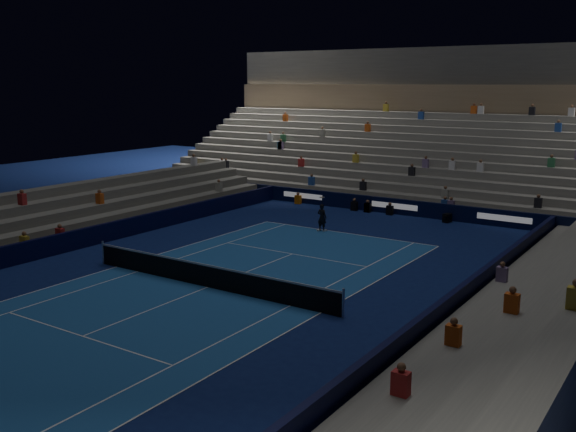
{
  "coord_description": "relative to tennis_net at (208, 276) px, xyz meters",
  "views": [
    {
      "loc": [
        17.05,
        -19.54,
        8.33
      ],
      "look_at": [
        0.0,
        6.0,
        2.0
      ],
      "focal_mm": 40.37,
      "sensor_mm": 36.0,
      "label": 1
    }
  ],
  "objects": [
    {
      "name": "sponsor_barrier_east",
      "position": [
        9.7,
        0.0,
        -0.0
      ],
      "size": [
        0.25,
        37.0,
        1.0
      ],
      "primitive_type": "cube",
      "color": "black",
      "rests_on": "ground"
    },
    {
      "name": "grandstand_main",
      "position": [
        0.0,
        27.9,
        2.87
      ],
      "size": [
        44.0,
        15.2,
        11.2
      ],
      "color": "slate",
      "rests_on": "ground"
    },
    {
      "name": "court_surface",
      "position": [
        0.0,
        0.0,
        -0.5
      ],
      "size": [
        10.97,
        23.77,
        0.01
      ],
      "primitive_type": "cube",
      "color": "#1B4E96",
      "rests_on": "ground"
    },
    {
      "name": "tennis_net",
      "position": [
        0.0,
        0.0,
        0.0
      ],
      "size": [
        12.9,
        0.1,
        1.1
      ],
      "color": "#B2B2B7",
      "rests_on": "ground"
    },
    {
      "name": "grandstand_west",
      "position": [
        -13.17,
        0.0,
        0.41
      ],
      "size": [
        5.0,
        37.0,
        2.5
      ],
      "color": "#60605B",
      "rests_on": "ground"
    },
    {
      "name": "grandstand_east",
      "position": [
        13.17,
        0.0,
        0.41
      ],
      "size": [
        5.0,
        37.0,
        2.5
      ],
      "color": "slate",
      "rests_on": "ground"
    },
    {
      "name": "tennis_player",
      "position": [
        -1.39,
        11.57,
        0.29
      ],
      "size": [
        0.59,
        0.4,
        1.59
      ],
      "primitive_type": "imported",
      "rotation": [
        0.0,
        0.0,
        3.11
      ],
      "color": "black",
      "rests_on": "ground"
    },
    {
      "name": "ground",
      "position": [
        0.0,
        0.0,
        -0.5
      ],
      "size": [
        90.0,
        90.0,
        0.0
      ],
      "primitive_type": "plane",
      "color": "#0D1A4F",
      "rests_on": "ground"
    },
    {
      "name": "sponsor_barrier_far",
      "position": [
        0.0,
        18.5,
        -0.0
      ],
      "size": [
        44.0,
        0.25,
        1.0
      ],
      "primitive_type": "cube",
      "color": "black",
      "rests_on": "ground"
    },
    {
      "name": "broadcast_camera",
      "position": [
        3.73,
        17.83,
        -0.22
      ],
      "size": [
        0.48,
        0.89,
        0.54
      ],
      "color": "black",
      "rests_on": "ground"
    },
    {
      "name": "sponsor_barrier_west",
      "position": [
        -9.7,
        0.0,
        -0.0
      ],
      "size": [
        0.25,
        37.0,
        1.0
      ],
      "primitive_type": "cube",
      "color": "black",
      "rests_on": "ground"
    }
  ]
}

